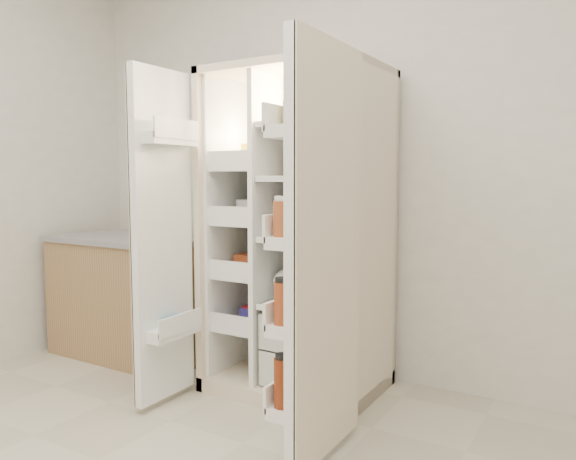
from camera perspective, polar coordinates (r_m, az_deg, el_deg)
The scene contains 5 objects.
wall_back at distance 3.35m, azimuth 6.37°, elevation 7.93°, with size 4.00×0.02×2.70m, color silver.
refrigerator at distance 3.12m, azimuth 1.75°, elevation -3.05°, with size 0.92×0.70×1.80m.
freezer_door at distance 2.92m, azimuth -12.95°, elevation -0.80°, with size 0.15×0.40×1.72m.
fridge_door at distance 2.28m, azimuth 3.47°, elevation -2.95°, with size 0.17×0.58×1.72m.
kitchen_counter at distance 3.86m, azimuth -15.91°, elevation -6.63°, with size 1.12×0.60×0.81m.
Camera 1 is at (1.40, -1.04, 1.20)m, focal length 34.00 mm.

